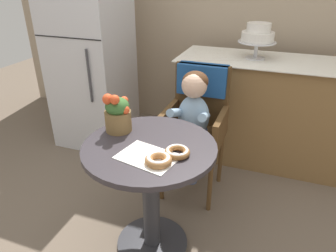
# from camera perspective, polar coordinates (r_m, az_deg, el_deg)

# --- Properties ---
(ground_plane) EXTENTS (8.00, 8.00, 0.00)m
(ground_plane) POSITION_cam_1_polar(r_m,az_deg,el_deg) (2.11, -2.86, -20.63)
(ground_plane) COLOR #6B5B4C
(cafe_table) EXTENTS (0.72, 0.72, 0.72)m
(cafe_table) POSITION_cam_1_polar(r_m,az_deg,el_deg) (1.77, -3.24, -9.41)
(cafe_table) COLOR #332D33
(cafe_table) RESTS_ON ground
(wicker_chair) EXTENTS (0.42, 0.45, 0.95)m
(wicker_chair) POSITION_cam_1_polar(r_m,az_deg,el_deg) (2.26, 5.52, 2.91)
(wicker_chair) COLOR brown
(wicker_chair) RESTS_ON ground
(seated_child) EXTENTS (0.27, 0.32, 0.73)m
(seated_child) POSITION_cam_1_polar(r_m,az_deg,el_deg) (2.11, 4.45, 2.25)
(seated_child) COLOR #8CADCC
(seated_child) RESTS_ON ground
(paper_napkin) EXTENTS (0.33, 0.26, 0.00)m
(paper_napkin) POSITION_cam_1_polar(r_m,az_deg,el_deg) (1.55, -3.71, -5.64)
(paper_napkin) COLOR white
(paper_napkin) RESTS_ON cafe_table
(donut_front) EXTENTS (0.13, 0.13, 0.04)m
(donut_front) POSITION_cam_1_polar(r_m,az_deg,el_deg) (1.49, -1.77, -6.15)
(donut_front) COLOR #AD7542
(donut_front) RESTS_ON cafe_table
(donut_mid) EXTENTS (0.13, 0.13, 0.03)m
(donut_mid) POSITION_cam_1_polar(r_m,az_deg,el_deg) (1.55, 1.70, -4.73)
(donut_mid) COLOR #936033
(donut_mid) RESTS_ON cafe_table
(flower_vase) EXTENTS (0.15, 0.15, 0.24)m
(flower_vase) POSITION_cam_1_polar(r_m,az_deg,el_deg) (1.77, -9.22, 2.33)
(flower_vase) COLOR brown
(flower_vase) RESTS_ON cafe_table
(display_counter) EXTENTS (1.56, 0.62, 0.90)m
(display_counter) POSITION_cam_1_polar(r_m,az_deg,el_deg) (2.83, 17.86, 2.59)
(display_counter) COLOR olive
(display_counter) RESTS_ON ground
(tiered_cake_stand) EXTENTS (0.30, 0.30, 0.28)m
(tiered_cake_stand) POSITION_cam_1_polar(r_m,az_deg,el_deg) (2.65, 16.13, 15.64)
(tiered_cake_stand) COLOR silver
(tiered_cake_stand) RESTS_ON display_counter
(refrigerator) EXTENTS (0.64, 0.63, 1.70)m
(refrigerator) POSITION_cam_1_polar(r_m,az_deg,el_deg) (2.99, -13.99, 12.45)
(refrigerator) COLOR silver
(refrigerator) RESTS_ON ground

